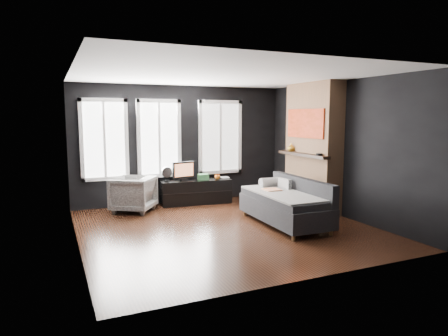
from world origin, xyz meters
name	(u,v)px	position (x,y,z in m)	size (l,w,h in m)	color
floor	(226,228)	(0.00, 0.00, 0.00)	(5.00, 5.00, 0.00)	black
ceiling	(226,75)	(0.00, 0.00, 2.70)	(5.00, 5.00, 0.00)	white
wall_back	(182,144)	(0.00, 2.50, 1.35)	(5.00, 0.02, 2.70)	black
wall_left	(75,160)	(-2.50, 0.00, 1.35)	(0.02, 5.00, 2.70)	black
wall_right	(339,149)	(2.50, 0.00, 1.35)	(0.02, 5.00, 2.70)	black
windows	(163,99)	(-0.45, 2.46, 2.38)	(4.00, 0.16, 1.76)	white
fireplace	(313,147)	(2.30, 0.60, 1.35)	(0.70, 1.62, 2.70)	#93724C
sofa	(285,201)	(1.10, -0.21, 0.43)	(1.01, 2.01, 0.87)	black
stripe_pillow	(285,187)	(1.33, 0.15, 0.62)	(0.08, 0.34, 0.34)	gray
armchair	(133,192)	(-1.27, 1.95, 0.41)	(0.80, 0.75, 0.82)	silver
media_console	(196,192)	(0.20, 2.15, 0.28)	(1.61, 0.50, 0.55)	black
monitor	(184,170)	(-0.08, 2.16, 0.80)	(0.55, 0.12, 0.49)	black
desk_fan	(167,174)	(-0.46, 2.18, 0.72)	(0.24, 0.24, 0.34)	#A5A5A5
mug	(217,177)	(0.69, 2.01, 0.62)	(0.13, 0.10, 0.13)	orange
book	(221,173)	(0.84, 2.16, 0.68)	(0.18, 0.02, 0.25)	beige
storage_box	(203,177)	(0.37, 2.09, 0.62)	(0.24, 0.15, 0.13)	#377942
mantel_vase	(291,148)	(2.05, 1.05, 1.31)	(0.17, 0.18, 0.17)	gold
mantel_clock	(319,154)	(2.05, 0.05, 1.25)	(0.13, 0.13, 0.04)	black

